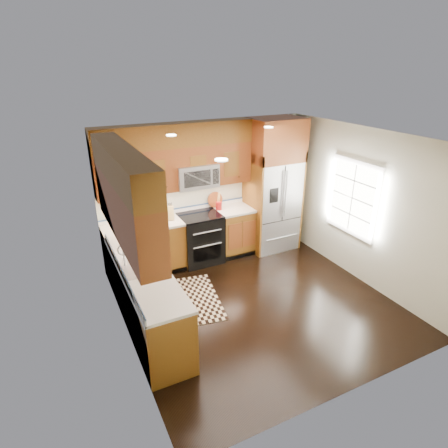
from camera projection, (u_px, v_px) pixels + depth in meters
name	position (u px, v px, depth m)	size (l,w,h in m)	color
ground	(256.00, 302.00, 5.97)	(4.00, 4.00, 0.00)	black
wall_back	(205.00, 190.00, 7.11)	(4.00, 0.02, 2.60)	beige
wall_left	(121.00, 257.00, 4.65)	(0.02, 4.00, 2.60)	beige
wall_right	(362.00, 207.00, 6.27)	(0.02, 4.00, 2.60)	beige
window	(353.00, 198.00, 6.38)	(0.04, 1.10, 1.30)	white
base_cabinets	(163.00, 269.00, 6.04)	(2.85, 3.00, 0.90)	brown
countertop	(167.00, 239.00, 6.00)	(2.86, 3.01, 0.04)	beige
upper_cabinets	(158.00, 171.00, 5.60)	(2.85, 3.00, 1.15)	brown
range	(200.00, 238.00, 7.06)	(0.76, 0.67, 0.95)	black
microwave	(196.00, 176.00, 6.70)	(0.76, 0.40, 0.42)	#B2B2B7
refrigerator	(273.00, 186.00, 7.33)	(0.98, 0.75, 2.60)	#B2B2B7
sink_faucet	(140.00, 265.00, 5.06)	(0.54, 0.44, 0.37)	#B2B2B7
rug	(193.00, 299.00, 6.05)	(0.81, 1.34, 0.01)	black
knife_block	(171.00, 212.00, 6.67)	(0.14, 0.18, 0.31)	tan
utensil_crock	(219.00, 204.00, 7.10)	(0.13, 0.13, 0.33)	maroon
cutting_board	(215.00, 206.00, 7.27)	(0.31, 0.31, 0.02)	brown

